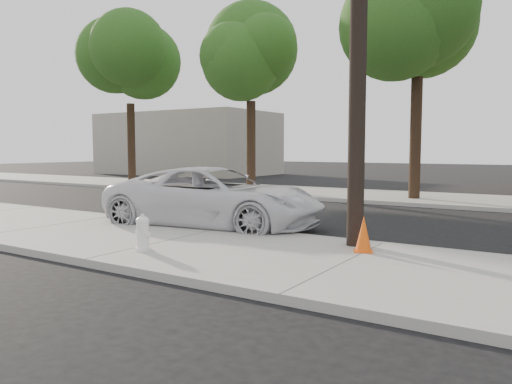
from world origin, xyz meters
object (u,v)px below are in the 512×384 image
(traffic_cone, at_px, (364,234))
(police_cruiser, at_px, (215,198))
(fire_hydrant, at_px, (143,234))
(utility_pole, at_px, (359,17))

(traffic_cone, bearing_deg, police_cruiser, 161.99)
(fire_hydrant, height_order, traffic_cone, traffic_cone)
(utility_pole, xyz_separation_m, police_cruiser, (-4.34, 1.02, -3.88))
(fire_hydrant, relative_size, traffic_cone, 0.97)
(fire_hydrant, bearing_deg, police_cruiser, 112.83)
(utility_pole, bearing_deg, traffic_cone, -54.23)
(police_cruiser, bearing_deg, fire_hydrant, -171.72)
(police_cruiser, distance_m, traffic_cone, 4.97)
(utility_pole, distance_m, police_cruiser, 5.91)
(fire_hydrant, bearing_deg, traffic_cone, 37.58)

